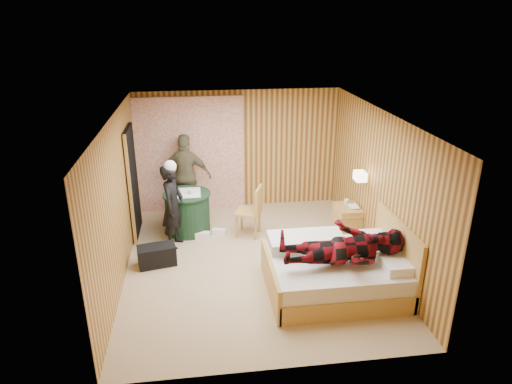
{
  "coord_description": "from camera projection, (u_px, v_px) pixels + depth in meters",
  "views": [
    {
      "loc": [
        -0.85,
        -6.69,
        3.94
      ],
      "look_at": [
        0.11,
        0.57,
        1.05
      ],
      "focal_mm": 32.0,
      "sensor_mm": 36.0,
      "label": 1
    }
  ],
  "objects": [
    {
      "name": "man_at_table",
      "position": [
        187.0,
        176.0,
        9.2
      ],
      "size": [
        1.08,
        0.62,
        1.72
      ],
      "primitive_type": "imported",
      "rotation": [
        0.0,
        0.0,
        2.93
      ],
      "color": "#686245",
      "rests_on": "floor"
    },
    {
      "name": "chair_near",
      "position": [
        253.0,
        208.0,
        8.45
      ],
      "size": [
        0.57,
        0.57,
        0.97
      ],
      "rotation": [
        0.0,
        0.0,
        -1.93
      ],
      "color": "#DEAA5B",
      "rests_on": "floor"
    },
    {
      "name": "woman_standing",
      "position": [
        173.0,
        206.0,
        8.01
      ],
      "size": [
        0.51,
        0.64,
        1.53
      ],
      "primitive_type": "imported",
      "rotation": [
        0.0,
        0.0,
        1.27
      ],
      "color": "black",
      "rests_on": "floor"
    },
    {
      "name": "chair_far",
      "position": [
        187.0,
        192.0,
        9.28
      ],
      "size": [
        0.5,
        0.5,
        0.93
      ],
      "rotation": [
        0.0,
        0.0,
        0.21
      ],
      "color": "#DEAA5B",
      "rests_on": "floor"
    },
    {
      "name": "book_lower",
      "position": [
        349.0,
        207.0,
        8.43
      ],
      "size": [
        0.17,
        0.22,
        0.02
      ],
      "primitive_type": "imported",
      "rotation": [
        0.0,
        0.0,
        -0.0
      ],
      "color": "white",
      "rests_on": "nightstand"
    },
    {
      "name": "wall_back",
      "position": [
        238.0,
        150.0,
        9.56
      ],
      "size": [
        4.2,
        0.02,
        2.5
      ],
      "primitive_type": "cube",
      "color": "tan",
      "rests_on": "floor"
    },
    {
      "name": "round_table",
      "position": [
        188.0,
        212.0,
        8.68
      ],
      "size": [
        0.9,
        0.9,
        0.8
      ],
      "color": "#1B3B22",
      "rests_on": "floor"
    },
    {
      "name": "wall_left",
      "position": [
        118.0,
        200.0,
        7.0
      ],
      "size": [
        0.02,
        5.0,
        2.5
      ],
      "primitive_type": "cube",
      "color": "tan",
      "rests_on": "floor"
    },
    {
      "name": "doorway",
      "position": [
        133.0,
        183.0,
        8.38
      ],
      "size": [
        0.06,
        0.9,
        2.05
      ],
      "primitive_type": "cube",
      "color": "black",
      "rests_on": "floor"
    },
    {
      "name": "sneaker_right",
      "position": [
        219.0,
        232.0,
        8.66
      ],
      "size": [
        0.26,
        0.15,
        0.11
      ],
      "primitive_type": "cube",
      "rotation": [
        0.0,
        0.0,
        -0.22
      ],
      "color": "white",
      "rests_on": "floor"
    },
    {
      "name": "cup_nightstand",
      "position": [
        346.0,
        202.0,
        8.58
      ],
      "size": [
        0.1,
        0.1,
        0.09
      ],
      "primitive_type": "imported",
      "rotation": [
        0.0,
        0.0,
        0.04
      ],
      "color": "white",
      "rests_on": "nightstand"
    },
    {
      "name": "nightstand",
      "position": [
        347.0,
        220.0,
        8.58
      ],
      "size": [
        0.44,
        0.59,
        0.57
      ],
      "color": "#DEAA5B",
      "rests_on": "floor"
    },
    {
      "name": "man_on_bed",
      "position": [
        345.0,
        239.0,
        6.43
      ],
      "size": [
        0.86,
        0.67,
        1.77
      ],
      "primitive_type": "imported",
      "rotation": [
        0.0,
        1.57,
        0.0
      ],
      "color": "maroon",
      "rests_on": "bed"
    },
    {
      "name": "bed",
      "position": [
        335.0,
        271.0,
        6.88
      ],
      "size": [
        1.99,
        1.56,
        1.07
      ],
      "color": "#DEAA5B",
      "rests_on": "floor"
    },
    {
      "name": "floor",
      "position": [
        254.0,
        262.0,
        7.72
      ],
      "size": [
        4.2,
        5.0,
        0.01
      ],
      "primitive_type": "cube",
      "color": "tan",
      "rests_on": "ground"
    },
    {
      "name": "curtain",
      "position": [
        191.0,
        155.0,
        9.39
      ],
      "size": [
        2.2,
        0.08,
        2.4
      ],
      "primitive_type": "cube",
      "color": "white",
      "rests_on": "floor"
    },
    {
      "name": "cup_table",
      "position": [
        192.0,
        191.0,
        8.48
      ],
      "size": [
        0.15,
        0.15,
        0.1
      ],
      "primitive_type": "imported",
      "rotation": [
        0.0,
        0.0,
        -0.28
      ],
      "color": "white",
      "rests_on": "round_table"
    },
    {
      "name": "duffel_bag",
      "position": [
        157.0,
        255.0,
        7.58
      ],
      "size": [
        0.67,
        0.44,
        0.35
      ],
      "primitive_type": "cube",
      "rotation": [
        0.0,
        0.0,
        0.2
      ],
      "color": "black",
      "rests_on": "floor"
    },
    {
      "name": "sneaker_left",
      "position": [
        202.0,
        235.0,
        8.51
      ],
      "size": [
        0.3,
        0.15,
        0.13
      ],
      "primitive_type": "cube",
      "rotation": [
        0.0,
        0.0,
        -0.12
      ],
      "color": "white",
      "rests_on": "floor"
    },
    {
      "name": "book_upper",
      "position": [
        349.0,
        206.0,
        8.42
      ],
      "size": [
        0.19,
        0.24,
        0.02
      ],
      "primitive_type": "imported",
      "rotation": [
        0.0,
        0.0,
        -0.1
      ],
      "color": "white",
      "rests_on": "nightstand"
    },
    {
      "name": "wall_lamp",
      "position": [
        360.0,
        176.0,
        7.89
      ],
      "size": [
        0.26,
        0.24,
        0.16
      ],
      "color": "gold",
      "rests_on": "wall_right"
    },
    {
      "name": "wall_right",
      "position": [
        380.0,
        187.0,
        7.52
      ],
      "size": [
        0.02,
        5.0,
        2.5
      ],
      "primitive_type": "cube",
      "color": "tan",
      "rests_on": "floor"
    },
    {
      "name": "ceiling",
      "position": [
        253.0,
        116.0,
        6.8
      ],
      "size": [
        4.2,
        5.0,
        0.01
      ],
      "primitive_type": "cube",
      "color": "silver",
      "rests_on": "wall_back"
    }
  ]
}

